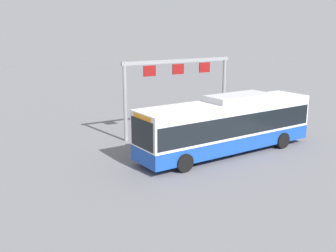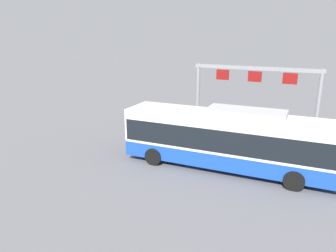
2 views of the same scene
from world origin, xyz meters
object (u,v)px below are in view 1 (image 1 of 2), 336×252
person_boarding (162,130)px  trash_bin (270,119)px  person_waiting_mid (179,128)px  person_waiting_near (143,137)px  bus_main (227,123)px

person_boarding → trash_bin: person_boarding is taller
person_boarding → person_waiting_mid: (-1.16, 0.25, 0.00)m
person_boarding → person_waiting_near: 1.56m
person_boarding → trash_bin: (-9.40, -0.03, -0.44)m
person_waiting_near → trash_bin: (-10.90, -0.43, -0.28)m
person_waiting_near → trash_bin: size_ratio=1.86×
bus_main → trash_bin: size_ratio=12.94×
person_waiting_near → person_waiting_mid: 2.67m
person_waiting_near → person_boarding: bearing=115.0°
person_boarding → person_waiting_near: person_boarding is taller
bus_main → person_boarding: size_ratio=6.98×
person_boarding → bus_main: bearing=6.8°
bus_main → person_waiting_mid: bus_main is taller
trash_bin → person_waiting_near: bearing=2.3°
bus_main → trash_bin: bearing=-157.3°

